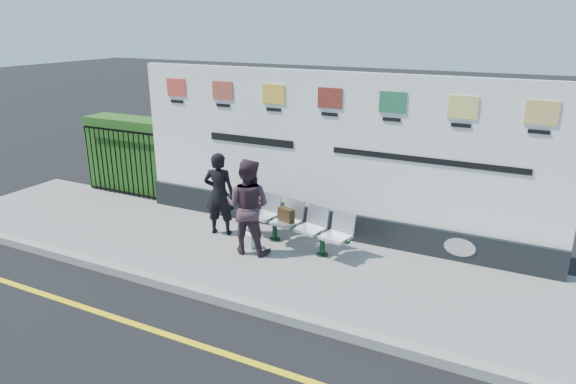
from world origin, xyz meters
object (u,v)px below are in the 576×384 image
Objects in this scene: billboard at (330,167)px; woman_left at (219,194)px; bench at (298,236)px; woman_right at (248,206)px.

woman_left is at bearing -153.90° from billboard.
bench is at bearing 165.11° from woman_left.
billboard is 5.12× the size of woman_left.
woman_right is at bearing -130.67° from bench.
bench is 1.21× the size of woman_right.
woman_left is at bearing -33.80° from woman_right.
woman_left is 0.94× the size of woman_right.
woman_right is at bearing -124.63° from billboard.
billboard is 1.38m from bench.
bench is at bearing -106.67° from billboard.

